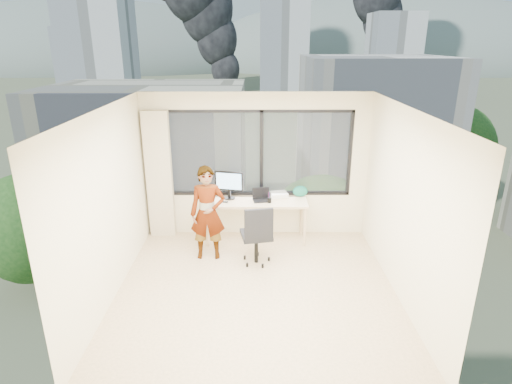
{
  "coord_description": "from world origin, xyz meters",
  "views": [
    {
      "loc": [
        -0.02,
        -5.3,
        3.41
      ],
      "look_at": [
        0.0,
        1.0,
        1.15
      ],
      "focal_mm": 29.67,
      "sensor_mm": 36.0,
      "label": 1
    }
  ],
  "objects_px": {
    "monitor": "(229,185)",
    "handbag": "(300,191)",
    "person": "(208,213)",
    "desk": "(256,220)",
    "chair": "(256,233)",
    "laptop": "(262,196)",
    "game_console": "(279,194)"
  },
  "relations": [
    {
      "from": "monitor",
      "to": "handbag",
      "type": "relative_size",
      "value": 1.92
    },
    {
      "from": "person",
      "to": "desk",
      "type": "bearing_deg",
      "value": 37.41
    },
    {
      "from": "handbag",
      "to": "chair",
      "type": "bearing_deg",
      "value": -119.14
    },
    {
      "from": "desk",
      "to": "laptop",
      "type": "bearing_deg",
      "value": -2.05
    },
    {
      "from": "chair",
      "to": "monitor",
      "type": "distance_m",
      "value": 1.18
    },
    {
      "from": "game_console",
      "to": "chair",
      "type": "bearing_deg",
      "value": -123.37
    },
    {
      "from": "desk",
      "to": "monitor",
      "type": "distance_m",
      "value": 0.8
    },
    {
      "from": "person",
      "to": "game_console",
      "type": "distance_m",
      "value": 1.48
    },
    {
      "from": "chair",
      "to": "person",
      "type": "bearing_deg",
      "value": 155.18
    },
    {
      "from": "chair",
      "to": "handbag",
      "type": "xyz_separation_m",
      "value": [
        0.8,
        1.05,
        0.33
      ]
    },
    {
      "from": "person",
      "to": "handbag",
      "type": "relative_size",
      "value": 5.86
    },
    {
      "from": "game_console",
      "to": "laptop",
      "type": "bearing_deg",
      "value": -155.54
    },
    {
      "from": "desk",
      "to": "laptop",
      "type": "relative_size",
      "value": 5.64
    },
    {
      "from": "desk",
      "to": "monitor",
      "type": "xyz_separation_m",
      "value": [
        -0.47,
        0.12,
        0.63
      ]
    },
    {
      "from": "chair",
      "to": "person",
      "type": "xyz_separation_m",
      "value": [
        -0.78,
        0.2,
        0.26
      ]
    },
    {
      "from": "chair",
      "to": "handbag",
      "type": "height_order",
      "value": "chair"
    },
    {
      "from": "chair",
      "to": "person",
      "type": "distance_m",
      "value": 0.85
    },
    {
      "from": "person",
      "to": "monitor",
      "type": "relative_size",
      "value": 3.05
    },
    {
      "from": "desk",
      "to": "monitor",
      "type": "bearing_deg",
      "value": 166.16
    },
    {
      "from": "monitor",
      "to": "handbag",
      "type": "xyz_separation_m",
      "value": [
        1.27,
        0.09,
        -0.15
      ]
    },
    {
      "from": "laptop",
      "to": "game_console",
      "type": "bearing_deg",
      "value": 27.27
    },
    {
      "from": "game_console",
      "to": "monitor",
      "type": "bearing_deg",
      "value": 174.84
    },
    {
      "from": "chair",
      "to": "handbag",
      "type": "distance_m",
      "value": 1.36
    },
    {
      "from": "person",
      "to": "handbag",
      "type": "height_order",
      "value": "person"
    },
    {
      "from": "chair",
      "to": "laptop",
      "type": "relative_size",
      "value": 3.25
    },
    {
      "from": "desk",
      "to": "chair",
      "type": "relative_size",
      "value": 1.74
    },
    {
      "from": "game_console",
      "to": "laptop",
      "type": "distance_m",
      "value": 0.39
    },
    {
      "from": "desk",
      "to": "handbag",
      "type": "xyz_separation_m",
      "value": [
        0.8,
        0.21,
        0.48
      ]
    },
    {
      "from": "monitor",
      "to": "laptop",
      "type": "relative_size",
      "value": 1.6
    },
    {
      "from": "chair",
      "to": "game_console",
      "type": "height_order",
      "value": "chair"
    },
    {
      "from": "monitor",
      "to": "game_console",
      "type": "xyz_separation_m",
      "value": [
        0.89,
        0.11,
        -0.22
      ]
    },
    {
      "from": "chair",
      "to": "game_console",
      "type": "bearing_deg",
      "value": 58.35
    }
  ]
}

